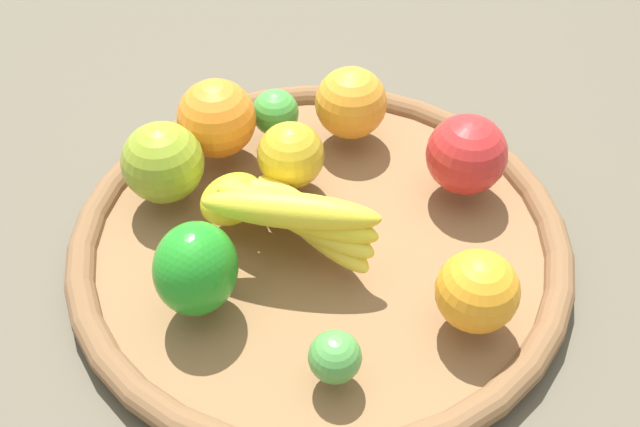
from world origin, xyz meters
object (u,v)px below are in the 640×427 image
Objects in this scene: lime_0 at (335,357)px; banana_bunch at (300,215)px; orange_2 at (351,103)px; apple_2 at (162,163)px; lemon_0 at (232,199)px; orange_0 at (217,118)px; orange_1 at (477,291)px; apple_0 at (291,155)px; bell_pepper at (196,269)px; apple_1 at (467,154)px; lime_1 at (275,113)px.

banana_bunch is at bearing 30.33° from lime_0.
orange_2 is 0.95× the size of apple_2.
orange_0 reaches higher than lemon_0.
lemon_0 is at bearing 79.05° from banana_bunch.
orange_2 reaches higher than orange_1.
apple_0 is 0.82× the size of orange_0.
bell_pepper is (-0.09, 0.06, 0.00)m from banana_bunch.
bell_pepper reaches higher than orange_2.
apple_2 is at bearing 164.44° from orange_0.
apple_0 is 1.56× the size of lime_0.
banana_bunch is at bearing -129.27° from orange_0.
lemon_0 is at bearing 46.52° from lime_0.
apple_1 reaches higher than banana_bunch.
lemon_0 is 0.75× the size of bell_pepper.
orange_2 is at bearing 39.33° from orange_1.
apple_2 is (-0.10, 0.27, 0.00)m from apple_1.
bell_pepper is 0.27m from orange_2.
banana_bunch is 0.17m from orange_1.
orange_1 is (-0.18, -0.24, 0.01)m from lime_1.
apple_2 is 0.12m from apple_0.
apple_2 reaches higher than lime_1.
apple_2 is 0.08m from orange_0.
lime_0 is at bearing -92.56° from bell_pepper.
apple_1 is 0.29m from apple_2.
banana_bunch is 3.79× the size of lime_0.
lime_0 is (-0.25, 0.05, -0.02)m from apple_1.
lemon_0 is at bearing 18.42° from bell_pepper.
lemon_0 is (0.01, 0.07, -0.01)m from banana_bunch.
apple_2 is at bearing 82.65° from lemon_0.
bell_pepper is 0.20m from orange_0.
apple_1 and apple_2 have the same top height.
orange_0 is at bearing 75.64° from apple_0.
orange_2 is 0.10m from apple_0.
orange_0 is (0.10, 0.12, 0.00)m from banana_bunch.
apple_2 is (-0.12, 0.07, 0.01)m from lime_1.
apple_1 is 1.04× the size of orange_2.
apple_2 is at bearing 56.25° from lime_0.
lemon_0 is 0.17m from orange_2.
orange_0 is (-0.07, 0.12, 0.00)m from orange_2.
orange_1 is (-0.06, -0.31, -0.00)m from apple_2.
banana_bunch is 2.05× the size of apple_1.
orange_2 is (0.16, -0.07, 0.01)m from lemon_0.
orange_0 is (0.02, 0.09, 0.01)m from apple_0.
apple_1 reaches higher than orange_2.
apple_1 is 1.23× the size of lemon_0.
lime_1 is 0.07m from orange_0.
orange_2 is 0.94× the size of orange_0.
bell_pepper is 1.06× the size of orange_0.
lime_0 is 0.30m from orange_0.
lime_0 is at bearing -149.67° from banana_bunch.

